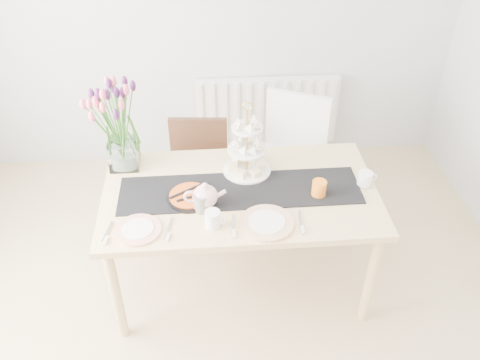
{
  "coord_description": "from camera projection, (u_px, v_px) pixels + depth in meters",
  "views": [
    {
      "loc": [
        -0.03,
        -1.55,
        2.59
      ],
      "look_at": [
        0.15,
        0.7,
        0.87
      ],
      "focal_mm": 38.0,
      "sensor_mm": 36.0,
      "label": 1
    }
  ],
  "objects": [
    {
      "name": "room_shell",
      "position": [
        215.0,
        202.0,
        2.01
      ],
      "size": [
        4.5,
        4.5,
        4.5
      ],
      "color": "tan",
      "rests_on": "ground"
    },
    {
      "name": "radiator",
      "position": [
        267.0,
        111.0,
        4.3
      ],
      "size": [
        1.2,
        0.08,
        0.6
      ],
      "primitive_type": "cube",
      "color": "white",
      "rests_on": "room_shell"
    },
    {
      "name": "dining_table",
      "position": [
        240.0,
        201.0,
        3.0
      ],
      "size": [
        1.6,
        0.9,
        0.75
      ],
      "color": "tan",
      "rests_on": "ground"
    },
    {
      "name": "chair_brown",
      "position": [
        199.0,
        169.0,
        3.6
      ],
      "size": [
        0.44,
        0.44,
        0.82
      ],
      "rotation": [
        0.0,
        0.0,
        -0.09
      ],
      "color": "#392214",
      "rests_on": "ground"
    },
    {
      "name": "chair_white",
      "position": [
        291.0,
        149.0,
        3.66
      ],
      "size": [
        0.61,
        0.61,
        0.94
      ],
      "rotation": [
        0.0,
        0.0,
        -0.43
      ],
      "color": "white",
      "rests_on": "ground"
    },
    {
      "name": "table_runner",
      "position": [
        240.0,
        190.0,
        2.95
      ],
      "size": [
        1.4,
        0.35,
        0.01
      ],
      "primitive_type": "cube",
      "color": "black",
      "rests_on": "dining_table"
    },
    {
      "name": "tulip_vase",
      "position": [
        118.0,
        116.0,
        2.95
      ],
      "size": [
        0.64,
        0.64,
        0.55
      ],
      "rotation": [
        0.0,
        0.0,
        0.4
      ],
      "color": "silver",
      "rests_on": "dining_table"
    },
    {
      "name": "cake_stand",
      "position": [
        247.0,
        155.0,
        3.03
      ],
      "size": [
        0.29,
        0.29,
        0.43
      ],
      "rotation": [
        0.0,
        0.0,
        -0.15
      ],
      "color": "gold",
      "rests_on": "dining_table"
    },
    {
      "name": "teapot",
      "position": [
        205.0,
        196.0,
        2.8
      ],
      "size": [
        0.23,
        0.19,
        0.15
      ],
      "primitive_type": null,
      "rotation": [
        0.0,
        0.0,
        -0.02
      ],
      "color": "silver",
      "rests_on": "dining_table"
    },
    {
      "name": "cream_jug",
      "position": [
        365.0,
        179.0,
        2.98
      ],
      "size": [
        0.09,
        0.09,
        0.09
      ],
      "primitive_type": "cylinder",
      "rotation": [
        0.0,
        0.0,
        0.08
      ],
      "color": "white",
      "rests_on": "dining_table"
    },
    {
      "name": "tart_tin",
      "position": [
        190.0,
        197.0,
        2.89
      ],
      "size": [
        0.26,
        0.26,
        0.03
      ],
      "rotation": [
        0.0,
        0.0,
        0.12
      ],
      "color": "black",
      "rests_on": "dining_table"
    },
    {
      "name": "mug_grey",
      "position": [
        201.0,
        203.0,
        2.79
      ],
      "size": [
        0.1,
        0.1,
        0.1
      ],
      "primitive_type": "cylinder",
      "rotation": [
        0.0,
        0.0,
        0.14
      ],
      "color": "slate",
      "rests_on": "dining_table"
    },
    {
      "name": "mug_white",
      "position": [
        213.0,
        219.0,
        2.68
      ],
      "size": [
        0.1,
        0.1,
        0.1
      ],
      "primitive_type": "cylinder",
      "rotation": [
        0.0,
        0.0,
        -0.25
      ],
      "color": "white",
      "rests_on": "dining_table"
    },
    {
      "name": "mug_orange",
      "position": [
        319.0,
        189.0,
        2.89
      ],
      "size": [
        0.12,
        0.12,
        0.1
      ],
      "primitive_type": "cylinder",
      "rotation": [
        0.0,
        0.0,
        0.84
      ],
      "color": "orange",
      "rests_on": "dining_table"
    },
    {
      "name": "plate_left",
      "position": [
        138.0,
        230.0,
        2.68
      ],
      "size": [
        0.29,
        0.29,
        0.01
      ],
      "primitive_type": "cylinder",
      "rotation": [
        0.0,
        0.0,
        -0.21
      ],
      "color": "white",
      "rests_on": "dining_table"
    },
    {
      "name": "plate_right",
      "position": [
        267.0,
        223.0,
        2.72
      ],
      "size": [
        0.32,
        0.32,
        0.02
      ],
      "primitive_type": "cylinder",
      "rotation": [
        0.0,
        0.0,
        -0.08
      ],
      "color": "silver",
      "rests_on": "dining_table"
    }
  ]
}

